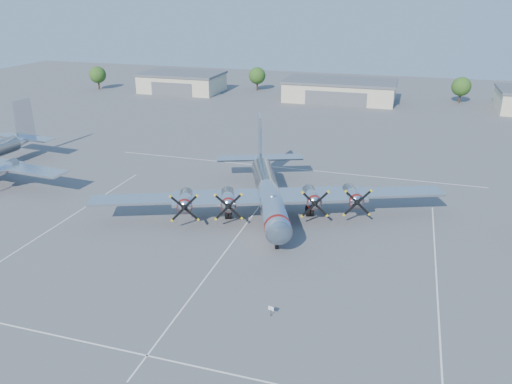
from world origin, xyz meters
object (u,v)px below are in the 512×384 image
(tree_far_west, at_px, (98,75))
(main_bomber_b29, at_px, (268,211))
(hangar_center, at_px, (340,90))
(info_placard, at_px, (271,309))
(tree_west, at_px, (257,76))
(hangar_west, at_px, (182,82))
(tree_east, at_px, (461,87))

(tree_far_west, bearing_deg, main_bomber_b29, -44.58)
(hangar_center, bearing_deg, info_placard, -85.30)
(tree_far_west, height_order, tree_west, same)
(hangar_center, relative_size, tree_far_west, 4.31)
(hangar_center, distance_m, tree_far_west, 70.13)
(hangar_west, bearing_deg, info_placard, -61.18)
(tree_west, bearing_deg, hangar_center, -17.82)
(tree_west, height_order, main_bomber_b29, tree_west)
(tree_far_west, xyz_separation_m, tree_west, (45.00, 12.00, 0.00))
(hangar_west, height_order, tree_far_west, tree_far_west)
(tree_west, bearing_deg, hangar_west, -158.11)
(hangar_west, bearing_deg, main_bomber_b29, -58.02)
(tree_west, height_order, info_placard, tree_west)
(info_placard, bearing_deg, main_bomber_b29, 116.61)
(tree_east, relative_size, info_placard, 6.69)
(hangar_west, height_order, info_placard, hangar_west)
(main_bomber_b29, bearing_deg, tree_far_west, 114.10)
(hangar_center, distance_m, info_placard, 96.50)
(hangar_west, relative_size, tree_west, 3.40)
(hangar_center, xyz_separation_m, tree_far_west, (-70.00, -3.96, 1.51))
(hangar_west, relative_size, main_bomber_b29, 0.52)
(tree_far_west, bearing_deg, tree_west, 14.93)
(tree_east, bearing_deg, tree_far_west, -174.29)
(main_bomber_b29, bearing_deg, hangar_west, 100.66)
(hangar_west, height_order, tree_east, tree_east)
(tree_far_west, distance_m, tree_west, 46.57)
(hangar_center, height_order, info_placard, hangar_center)
(hangar_center, xyz_separation_m, tree_east, (30.00, 6.04, 1.51))
(tree_far_west, xyz_separation_m, tree_east, (100.00, 10.00, 0.00))
(tree_east, height_order, main_bomber_b29, tree_east)
(tree_far_west, bearing_deg, info_placard, -49.80)
(tree_west, relative_size, main_bomber_b29, 0.15)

